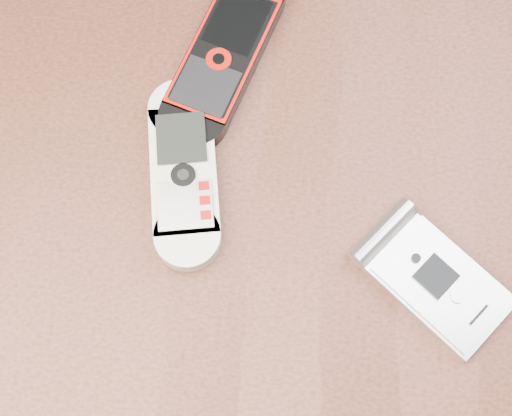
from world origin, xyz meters
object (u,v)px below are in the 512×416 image
object	(u,v)px
table	(250,250)
nokia_white	(184,172)
nokia_black_red	(225,54)
motorola_razr	(437,282)

from	to	relation	value
table	nokia_white	bearing A→B (deg)	152.64
nokia_white	nokia_black_red	size ratio (longest dim) A/B	0.86
nokia_black_red	motorola_razr	distance (m)	0.23
table	nokia_black_red	xyz separation A→B (m)	(-0.03, 0.12, 0.11)
table	motorola_razr	bearing A→B (deg)	-19.23
nokia_black_red	motorola_razr	world-z (taller)	same
nokia_white	motorola_razr	distance (m)	0.20
motorola_razr	table	bearing A→B (deg)	112.38
table	nokia_black_red	bearing A→B (deg)	101.84
nokia_black_red	table	bearing A→B (deg)	-58.78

